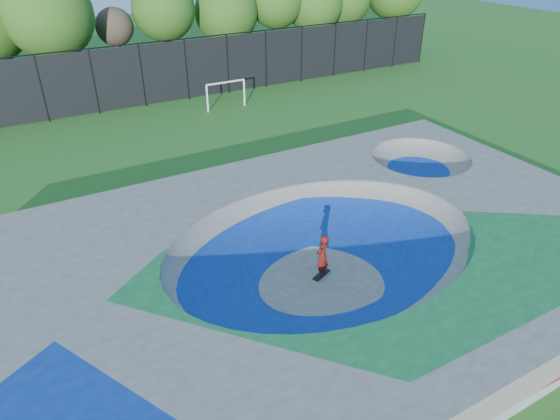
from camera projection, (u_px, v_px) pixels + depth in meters
The scene contains 7 objects.
ground at pixel (323, 275), 17.15m from camera, with size 120.00×120.00×0.00m, color #27631B.
skate_deck at pixel (324, 258), 16.78m from camera, with size 22.00×14.00×1.50m, color gray.
skater at pixel (322, 256), 16.76m from camera, with size 0.59×0.39×1.62m, color #B41B0E.
skateboard at pixel (321, 275), 17.15m from camera, with size 0.78×0.22×0.05m, color black.
soccer_goal at pixel (226, 90), 31.89m from camera, with size 2.71×0.12×1.79m.
fence at pixel (142, 74), 31.93m from camera, with size 48.09×0.09×4.04m.
treeline at pixel (101, 17), 33.52m from camera, with size 52.98×6.74×8.28m.
Camera 1 is at (-8.05, -11.21, 10.54)m, focal length 32.00 mm.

